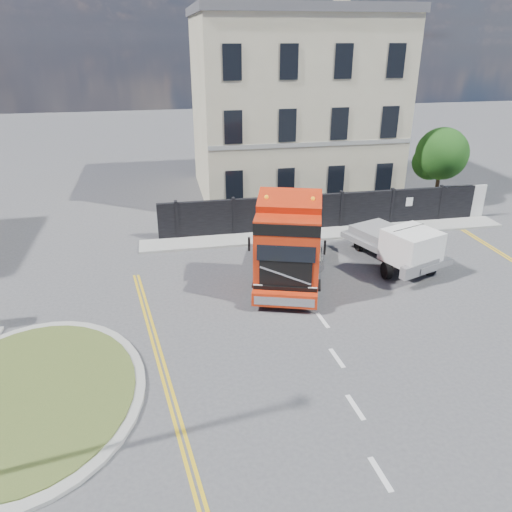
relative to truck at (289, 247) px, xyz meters
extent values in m
plane|color=#424244|center=(-2.35, -2.63, -1.81)|extent=(120.00, 120.00, 0.00)
cylinder|color=gray|center=(-9.35, -5.63, -1.75)|extent=(6.80, 6.80, 0.12)
cylinder|color=#30441B|center=(-9.35, -5.63, -1.67)|extent=(6.20, 6.20, 0.05)
cube|color=black|center=(3.65, 6.37, -0.81)|extent=(18.00, 0.25, 2.00)
cube|color=silver|center=(12.15, 6.37, -0.81)|extent=(2.60, 0.12, 2.00)
cube|color=beige|center=(3.65, 13.87, 3.69)|extent=(12.00, 10.00, 11.00)
cube|color=#535459|center=(3.65, 13.87, 9.44)|extent=(12.30, 10.30, 0.50)
cylinder|color=#382619|center=(12.15, 9.37, -0.61)|extent=(0.24, 0.24, 2.40)
sphere|color=#183811|center=(12.15, 9.37, 1.39)|extent=(3.20, 3.20, 3.20)
sphere|color=#183811|center=(11.65, 9.77, 0.79)|extent=(2.20, 2.20, 2.20)
cube|color=gray|center=(3.65, 5.47, -1.75)|extent=(20.00, 1.60, 0.12)
cube|color=black|center=(0.34, 1.08, -1.05)|extent=(4.30, 6.82, 0.45)
cube|color=red|center=(-0.19, -0.61, 0.36)|extent=(3.21, 3.27, 2.83)
cube|color=red|center=(0.13, 0.40, 1.52)|extent=(2.68, 1.64, 1.42)
cube|color=black|center=(-0.59, -1.84, 0.77)|extent=(2.14, 0.74, 1.06)
cube|color=red|center=(-0.69, -2.15, -1.26)|extent=(2.51, 1.11, 0.56)
cylinder|color=black|center=(-1.48, -1.04, -1.29)|extent=(0.63, 1.10, 1.05)
cylinder|color=gray|center=(-1.48, -1.04, -1.29)|extent=(0.52, 0.66, 0.58)
cylinder|color=black|center=(0.60, -1.71, -1.29)|extent=(0.63, 1.10, 1.05)
cylinder|color=gray|center=(0.60, -1.71, -1.29)|extent=(0.52, 0.66, 0.58)
cylinder|color=black|center=(-0.39, 2.37, -1.29)|extent=(0.63, 1.10, 1.05)
cylinder|color=gray|center=(-0.39, 2.37, -1.29)|extent=(0.52, 0.66, 0.58)
cylinder|color=black|center=(1.69, 1.71, -1.29)|extent=(0.63, 1.10, 1.05)
cylinder|color=gray|center=(1.69, 1.71, -1.29)|extent=(0.52, 0.66, 0.58)
cylinder|color=black|center=(-0.02, 3.53, -1.29)|extent=(0.63, 1.10, 1.05)
cylinder|color=gray|center=(-0.02, 3.53, -1.29)|extent=(0.52, 0.66, 0.58)
cylinder|color=black|center=(2.06, 2.86, -1.29)|extent=(0.63, 1.10, 1.05)
cylinder|color=gray|center=(2.06, 2.86, -1.29)|extent=(0.52, 0.66, 0.58)
cube|color=slate|center=(5.50, 1.49, -1.05)|extent=(3.74, 5.58, 0.27)
cube|color=silver|center=(5.50, -0.13, -0.35)|extent=(2.60, 2.54, 1.40)
cylinder|color=black|center=(4.47, -0.13, -1.43)|extent=(0.27, 0.76, 0.76)
cylinder|color=black|center=(6.53, -0.13, -1.43)|extent=(0.27, 0.76, 0.76)
cylinder|color=black|center=(4.47, 3.11, -1.43)|extent=(0.27, 0.76, 0.76)
cylinder|color=black|center=(6.53, 3.11, -1.43)|extent=(0.27, 0.76, 0.76)
camera|label=1|loc=(-5.01, -18.51, 8.07)|focal=35.00mm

